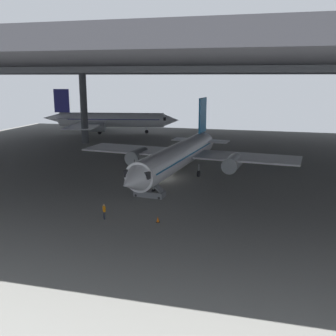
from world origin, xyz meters
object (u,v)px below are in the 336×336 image
(airplane_distant, at_px, (109,120))
(crew_worker_by_stairs, at_px, (157,183))
(traffic_cone_orange, at_px, (158,219))
(baggage_tug, at_px, (160,162))
(airplane_main, at_px, (179,155))
(crew_worker_near_nose, at_px, (104,211))
(boarding_stairs, at_px, (149,190))

(airplane_distant, bearing_deg, crew_worker_by_stairs, -60.65)
(traffic_cone_orange, bearing_deg, baggage_tug, 105.45)
(airplane_main, relative_size, traffic_cone_orange, 55.86)
(crew_worker_by_stairs, bearing_deg, airplane_main, 77.46)
(crew_worker_near_nose, relative_size, traffic_cone_orange, 2.65)
(traffic_cone_orange, bearing_deg, crew_worker_near_nose, -174.66)
(boarding_stairs, height_order, crew_worker_near_nose, boarding_stairs)
(crew_worker_near_nose, bearing_deg, airplane_distant, 112.47)
(boarding_stairs, bearing_deg, crew_worker_by_stairs, 88.14)
(airplane_main, xyz_separation_m, crew_worker_by_stairs, (-1.40, -6.29, -2.38))
(boarding_stairs, height_order, traffic_cone_orange, boarding_stairs)
(boarding_stairs, bearing_deg, airplane_main, 80.80)
(airplane_distant, bearing_deg, traffic_cone_orange, -62.86)
(airplane_main, distance_m, traffic_cone_orange, 17.66)
(boarding_stairs, relative_size, crew_worker_near_nose, 2.82)
(crew_worker_near_nose, bearing_deg, crew_worker_by_stairs, 79.59)
(airplane_distant, distance_m, traffic_cone_orange, 64.37)
(boarding_stairs, relative_size, airplane_distant, 0.13)
(airplane_main, bearing_deg, crew_worker_by_stairs, -102.54)
(airplane_main, distance_m, boarding_stairs, 9.69)
(baggage_tug, bearing_deg, traffic_cone_orange, -74.55)
(airplane_main, bearing_deg, baggage_tug, 123.48)
(boarding_stairs, distance_m, traffic_cone_orange, 8.78)
(airplane_main, height_order, crew_worker_near_nose, airplane_main)
(crew_worker_near_nose, xyz_separation_m, baggage_tug, (-1.37, 25.18, -0.37))
(airplane_distant, bearing_deg, boarding_stairs, -62.21)
(airplane_main, relative_size, boarding_stairs, 7.48)
(traffic_cone_orange, bearing_deg, airplane_main, 96.39)
(boarding_stairs, bearing_deg, crew_worker_near_nose, -103.24)
(boarding_stairs, xyz_separation_m, crew_worker_near_nose, (-2.02, -8.58, 0.18))
(baggage_tug, bearing_deg, crew_worker_near_nose, -86.88)
(boarding_stairs, height_order, baggage_tug, boarding_stairs)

